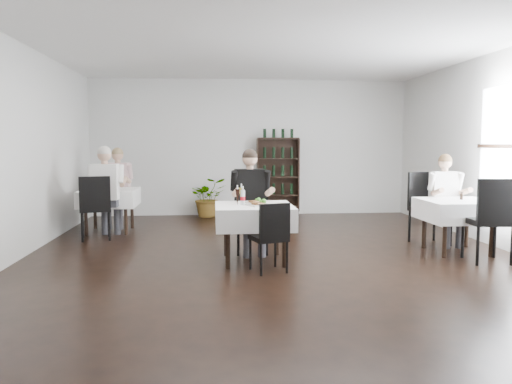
{
  "coord_description": "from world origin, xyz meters",
  "views": [
    {
      "loc": [
        -0.86,
        -6.61,
        1.59
      ],
      "look_at": [
        -0.25,
        0.2,
        0.92
      ],
      "focal_mm": 35.0,
      "sensor_mm": 36.0,
      "label": 1
    }
  ],
  "objects_px": {
    "potted_tree": "(208,197)",
    "diner_main": "(251,193)",
    "wine_shelf": "(278,177)",
    "main_table": "(254,216)"
  },
  "relations": [
    {
      "from": "main_table",
      "to": "wine_shelf",
      "type": "bearing_deg",
      "value": 78.22
    },
    {
      "from": "main_table",
      "to": "diner_main",
      "type": "bearing_deg",
      "value": 90.14
    },
    {
      "from": "main_table",
      "to": "potted_tree",
      "type": "xyz_separation_m",
      "value": [
        -0.64,
        4.2,
        -0.19
      ]
    },
    {
      "from": "potted_tree",
      "to": "main_table",
      "type": "bearing_deg",
      "value": -81.31
    },
    {
      "from": "potted_tree",
      "to": "diner_main",
      "type": "xyz_separation_m",
      "value": [
        0.64,
        -3.68,
        0.45
      ]
    },
    {
      "from": "wine_shelf",
      "to": "diner_main",
      "type": "bearing_deg",
      "value": -103.38
    },
    {
      "from": "wine_shelf",
      "to": "diner_main",
      "type": "height_order",
      "value": "wine_shelf"
    },
    {
      "from": "diner_main",
      "to": "potted_tree",
      "type": "bearing_deg",
      "value": 99.88
    },
    {
      "from": "potted_tree",
      "to": "wine_shelf",
      "type": "bearing_deg",
      "value": 4.24
    },
    {
      "from": "potted_tree",
      "to": "diner_main",
      "type": "relative_size",
      "value": 0.57
    }
  ]
}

